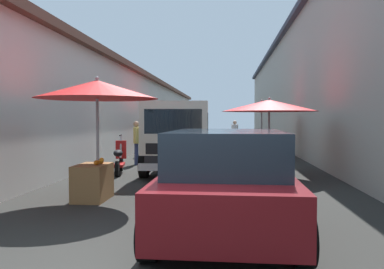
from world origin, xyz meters
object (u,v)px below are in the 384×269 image
fruit_stall_far_left (269,115)px  vendor_by_crates (136,140)px  parked_scooter (119,158)px  vendor_in_shade (235,133)px  fruit_stall_far_right (174,113)px  fruit_stall_near_left (96,104)px  hatchback_car (226,180)px  delivery_truck (178,139)px  fruit_stall_mid_lane (262,113)px

fruit_stall_far_left → vendor_by_crates: (2.36, 4.37, -0.85)m
parked_scooter → fruit_stall_far_left: bearing=-91.1°
vendor_in_shade → fruit_stall_far_right: bearing=144.2°
fruit_stall_near_left → vendor_by_crates: fruit_stall_near_left is taller
hatchback_car → parked_scooter: 6.48m
fruit_stall_far_right → fruit_stall_far_left: 7.22m
hatchback_car → delivery_truck: 5.80m
delivery_truck → hatchback_car: bearing=-165.8°
vendor_in_shade → fruit_stall_mid_lane: bearing=-167.3°
vendor_by_crates → fruit_stall_far_left: bearing=-118.3°
vendor_by_crates → vendor_in_shade: vendor_by_crates is taller
fruit_stall_near_left → fruit_stall_mid_lane: bearing=-24.0°
hatchback_car → parked_scooter: bearing=29.3°
fruit_stall_mid_lane → parked_scooter: 7.22m
delivery_truck → parked_scooter: size_ratio=2.97×
fruit_stall_mid_lane → fruit_stall_far_left: 5.44m
hatchback_car → delivery_truck: bearing=14.2°
vendor_by_crates → fruit_stall_far_right: bearing=-11.9°
fruit_stall_near_left → vendor_in_shade: size_ratio=1.60×
fruit_stall_mid_lane → vendor_in_shade: 4.94m
fruit_stall_far_left → vendor_by_crates: size_ratio=1.75×
fruit_stall_far_right → fruit_stall_mid_lane: size_ratio=1.05×
parked_scooter → fruit_stall_far_right: bearing=-7.3°
fruit_stall_far_right → fruit_stall_far_left: (-6.28, -3.55, -0.17)m
fruit_stall_mid_lane → fruit_stall_far_right: bearing=77.5°
fruit_stall_far_left → hatchback_car: 5.77m
fruit_stall_far_right → vendor_in_shade: size_ratio=1.67×
fruit_stall_far_right → fruit_stall_far_left: bearing=-150.5°
fruit_stall_far_left → fruit_stall_near_left: bearing=134.3°
fruit_stall_far_right → fruit_stall_near_left: size_ratio=1.04×
fruit_stall_near_left → vendor_in_shade: bearing=-12.2°
parked_scooter → hatchback_car: bearing=-150.7°
parked_scooter → delivery_truck: bearing=-90.9°
fruit_stall_far_right → parked_scooter: bearing=172.7°
fruit_stall_far_right → delivery_truck: bearing=-171.3°
hatchback_car → vendor_in_shade: size_ratio=2.56×
hatchback_car → vendor_by_crates: bearing=22.0°
fruit_stall_far_right → delivery_truck: (-6.23, -0.95, -0.86)m
fruit_stall_mid_lane → vendor_by_crates: fruit_stall_mid_lane is taller
fruit_stall_far_right → fruit_stall_mid_lane: 3.94m
fruit_stall_mid_lane → parked_scooter: size_ratio=1.46×
fruit_stall_far_right → vendor_by_crates: (-3.92, 0.83, -1.02)m
fruit_stall_far_left → vendor_by_crates: fruit_stall_far_left is taller
fruit_stall_far_right → hatchback_car: (-11.84, -2.37, -1.16)m
fruit_stall_mid_lane → delivery_truck: (-5.37, 2.90, -0.82)m
fruit_stall_mid_lane → fruit_stall_far_left: size_ratio=0.91×
delivery_truck → fruit_stall_far_right: bearing=8.7°
hatchback_car → vendor_by_crates: (7.92, 3.20, 0.14)m
vendor_in_shade → parked_scooter: 10.69m
fruit_stall_far_right → fruit_stall_near_left: 9.93m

